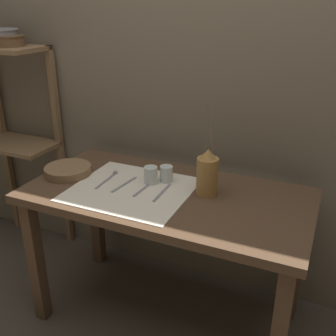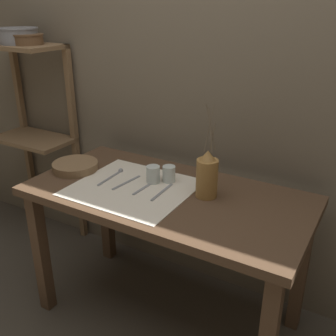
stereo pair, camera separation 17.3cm
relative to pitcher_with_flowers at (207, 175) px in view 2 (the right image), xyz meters
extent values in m
plane|color=#473F35|center=(-0.17, -0.05, -0.83)|extent=(12.00, 12.00, 0.00)
cube|color=#6B5E4C|center=(-0.17, 0.38, 0.37)|extent=(7.00, 0.06, 2.40)
cube|color=#4C3523|center=(-0.17, -0.05, -0.12)|extent=(1.29, 0.65, 0.04)
cube|color=#4C3523|center=(-0.76, -0.32, -0.48)|extent=(0.06, 0.06, 0.68)
cube|color=#4C3523|center=(-0.76, 0.21, -0.48)|extent=(0.06, 0.06, 0.68)
cube|color=#4C3523|center=(0.41, 0.21, -0.48)|extent=(0.06, 0.06, 0.68)
cube|color=brown|center=(-1.30, 0.18, 0.45)|extent=(0.50, 0.29, 0.02)
cube|color=brown|center=(-1.30, 0.18, -0.12)|extent=(0.50, 0.29, 0.02)
cube|color=brown|center=(-1.53, 0.31, -0.18)|extent=(0.04, 0.04, 1.29)
cube|color=brown|center=(-1.06, 0.31, -0.18)|extent=(0.04, 0.04, 1.29)
cube|color=beige|center=(-0.33, -0.10, -0.10)|extent=(0.54, 0.49, 0.00)
cylinder|color=olive|center=(0.00, 0.00, -0.01)|extent=(0.10, 0.10, 0.17)
cone|color=olive|center=(0.00, 0.00, 0.09)|extent=(0.07, 0.07, 0.04)
cylinder|color=brown|center=(0.01, -0.01, 0.21)|extent=(0.04, 0.03, 0.18)
cylinder|color=brown|center=(0.01, 0.01, 0.22)|extent=(0.04, 0.03, 0.20)
cylinder|color=brown|center=(0.00, 0.00, 0.21)|extent=(0.02, 0.04, 0.20)
cylinder|color=brown|center=(0.01, 0.01, 0.18)|extent=(0.02, 0.01, 0.12)
cylinder|color=brown|center=(-0.70, -0.08, -0.08)|extent=(0.23, 0.23, 0.04)
cylinder|color=silver|center=(-0.28, 0.00, -0.06)|extent=(0.06, 0.06, 0.08)
cylinder|color=silver|center=(-0.22, 0.04, -0.06)|extent=(0.06, 0.06, 0.08)
cube|color=gray|center=(-0.48, -0.07, -0.10)|extent=(0.02, 0.19, 0.00)
sphere|color=gray|center=(-0.49, 0.02, -0.09)|extent=(0.02, 0.02, 0.02)
cube|color=gray|center=(-0.38, -0.07, -0.10)|extent=(0.03, 0.19, 0.00)
cube|color=gray|center=(-0.28, -0.07, -0.10)|extent=(0.02, 0.19, 0.00)
cube|color=gray|center=(-0.18, -0.07, -0.10)|extent=(0.02, 0.19, 0.00)
cylinder|color=gray|center=(-1.30, 0.18, 0.51)|extent=(0.22, 0.22, 0.09)
cylinder|color=gray|center=(-1.30, 0.18, 0.55)|extent=(0.23, 0.23, 0.01)
cylinder|color=brown|center=(-1.23, 0.18, 0.49)|extent=(0.17, 0.17, 0.06)
cylinder|color=brown|center=(-1.23, 0.18, 0.52)|extent=(0.18, 0.18, 0.01)
camera|label=1|loc=(0.48, -1.51, 0.70)|focal=42.00mm
camera|label=2|loc=(0.64, -1.43, 0.70)|focal=42.00mm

